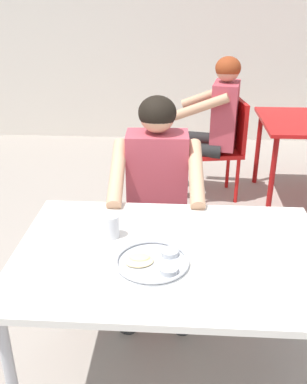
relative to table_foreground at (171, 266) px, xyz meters
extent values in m
cube|color=silver|center=(0.00, 0.00, 0.05)|extent=(1.28, 0.86, 0.03)
cylinder|color=#B2B2B7|center=(-0.58, 0.37, -0.32)|extent=(0.04, 0.04, 0.72)
cylinder|color=#B2B2B7|center=(0.58, 0.37, -0.32)|extent=(0.04, 0.04, 0.72)
cylinder|color=#B7BABF|center=(-0.07, -0.09, 0.07)|extent=(0.29, 0.29, 0.01)
torus|color=#B7BABF|center=(-0.07, -0.09, 0.08)|extent=(0.29, 0.29, 0.01)
cylinder|color=#B2B5BA|center=(0.00, -0.15, 0.09)|extent=(0.07, 0.07, 0.02)
cylinder|color=#9E4714|center=(0.00, -0.15, 0.09)|extent=(0.06, 0.06, 0.01)
cylinder|color=#B2B5BA|center=(0.00, -0.03, 0.09)|extent=(0.07, 0.07, 0.02)
cylinder|color=#C65119|center=(0.00, -0.03, 0.09)|extent=(0.06, 0.06, 0.01)
ellipsoid|color=#E5C689|center=(-0.12, -0.09, 0.08)|extent=(0.13, 0.11, 0.01)
ellipsoid|color=#D9BE82|center=(-0.12, -0.08, 0.09)|extent=(0.08, 0.06, 0.01)
cylinder|color=silver|center=(-0.26, 0.11, 0.12)|extent=(0.07, 0.07, 0.10)
cylinder|color=#593319|center=(-0.26, 0.11, 0.15)|extent=(0.06, 0.06, 0.02)
cube|color=red|center=(-0.10, 0.80, -0.25)|extent=(0.40, 0.41, 0.04)
cube|color=red|center=(-0.10, 0.99, -0.02)|extent=(0.37, 0.05, 0.42)
cylinder|color=red|center=(0.06, 0.65, -0.47)|extent=(0.03, 0.03, 0.41)
cylinder|color=red|center=(-0.25, 0.64, -0.47)|extent=(0.03, 0.03, 0.41)
cylinder|color=red|center=(0.05, 0.97, -0.47)|extent=(0.03, 0.03, 0.41)
cylinder|color=red|center=(-0.26, 0.96, -0.47)|extent=(0.03, 0.03, 0.41)
cylinder|color=#303030|center=(0.07, 0.36, -0.46)|extent=(0.10, 0.10, 0.45)
cylinder|color=#303030|center=(0.06, 0.56, -0.19)|extent=(0.14, 0.40, 0.12)
cylinder|color=#303030|center=(-0.23, 0.35, -0.46)|extent=(0.10, 0.10, 0.45)
cylinder|color=#303030|center=(-0.24, 0.55, -0.19)|extent=(0.14, 0.40, 0.12)
cube|color=#B23F4C|center=(-0.10, 0.75, 0.07)|extent=(0.35, 0.21, 0.53)
cylinder|color=tan|center=(0.11, 0.58, 0.17)|extent=(0.09, 0.46, 0.25)
cylinder|color=tan|center=(-0.30, 0.57, 0.17)|extent=(0.09, 0.46, 0.25)
sphere|color=tan|center=(-0.10, 0.75, 0.43)|extent=(0.19, 0.19, 0.19)
ellipsoid|color=black|center=(-0.10, 0.75, 0.45)|extent=(0.21, 0.20, 0.18)
cylinder|color=maroon|center=(0.77, 1.71, -0.33)|extent=(0.04, 0.04, 0.70)
cylinder|color=maroon|center=(0.77, 2.43, -0.33)|extent=(0.04, 0.04, 0.70)
cube|color=red|center=(0.35, 2.11, -0.25)|extent=(0.47, 0.46, 0.04)
cube|color=red|center=(0.53, 2.14, -0.02)|extent=(0.10, 0.38, 0.42)
cylinder|color=red|center=(0.21, 1.93, -0.47)|extent=(0.03, 0.03, 0.41)
cylinder|color=red|center=(0.16, 2.24, -0.47)|extent=(0.03, 0.03, 0.41)
cylinder|color=red|center=(0.53, 1.98, -0.47)|extent=(0.03, 0.03, 0.41)
cylinder|color=red|center=(0.48, 2.29, -0.47)|extent=(0.03, 0.03, 0.41)
cylinder|color=black|center=(-0.02, 1.99, -0.46)|extent=(0.10, 0.10, 0.45)
cylinder|color=black|center=(0.17, 1.96, -0.19)|extent=(0.41, 0.19, 0.12)
cylinder|color=black|center=(0.03, 2.29, -0.46)|extent=(0.10, 0.10, 0.45)
cylinder|color=black|center=(0.23, 2.25, -0.19)|extent=(0.41, 0.19, 0.12)
cube|color=#B23F4C|center=(0.40, 2.07, 0.08)|extent=(0.26, 0.37, 0.54)
cylinder|color=tan|center=(0.18, 1.90, 0.19)|extent=(0.46, 0.15, 0.25)
cylinder|color=tan|center=(0.26, 2.30, 0.19)|extent=(0.46, 0.15, 0.25)
sphere|color=tan|center=(0.40, 2.07, 0.45)|extent=(0.19, 0.19, 0.19)
ellipsoid|color=maroon|center=(0.40, 2.07, 0.47)|extent=(0.21, 0.20, 0.18)
camera|label=1|loc=(0.02, -1.50, 1.05)|focal=40.53mm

